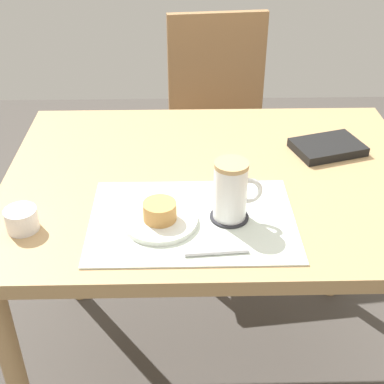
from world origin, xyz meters
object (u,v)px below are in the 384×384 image
at_px(wooden_chair, 220,125).
at_px(coffee_mug, 231,190).
at_px(sugar_bowl, 22,219).
at_px(small_book, 328,147).
at_px(pastry, 160,211).
at_px(dining_table, 214,203).
at_px(pastry_plate, 160,221).

relative_size(wooden_chair, coffee_mug, 6.69).
xyz_separation_m(sugar_bowl, small_book, (0.74, 0.33, -0.01)).
bearing_deg(small_book, pastry, -161.11).
bearing_deg(dining_table, pastry, -122.52).
xyz_separation_m(pastry_plate, sugar_bowl, (-0.30, -0.01, 0.02)).
xyz_separation_m(coffee_mug, sugar_bowl, (-0.45, -0.03, -0.05)).
height_order(pastry, sugar_bowl, pastry).
bearing_deg(pastry, wooden_chair, 78.22).
bearing_deg(small_book, wooden_chair, 92.89).
bearing_deg(sugar_bowl, dining_table, 26.78).
bearing_deg(dining_table, wooden_chair, 84.73).
bearing_deg(pastry_plate, wooden_chair, 78.22).
xyz_separation_m(coffee_mug, small_book, (0.29, 0.31, -0.06)).
bearing_deg(wooden_chair, sugar_bowl, 57.15).
distance_m(dining_table, sugar_bowl, 0.49).
distance_m(dining_table, small_book, 0.35).
xyz_separation_m(pastry, small_book, (0.44, 0.33, -0.02)).
height_order(dining_table, small_book, small_book).
height_order(wooden_chair, sugar_bowl, wooden_chair).
distance_m(coffee_mug, small_book, 0.43).
relative_size(wooden_chair, pastry_plate, 5.55).
relative_size(dining_table, pastry_plate, 6.46).
xyz_separation_m(wooden_chair, pastry_plate, (-0.20, -0.98, 0.25)).
bearing_deg(dining_table, pastry_plate, -122.52).
height_order(coffee_mug, sugar_bowl, coffee_mug).
distance_m(wooden_chair, pastry, 1.04).
distance_m(pastry, sugar_bowl, 0.30).
distance_m(dining_table, pastry_plate, 0.27).
bearing_deg(small_book, coffee_mug, -150.59).
distance_m(dining_table, coffee_mug, 0.25).
relative_size(pastry_plate, pastry, 2.26).
bearing_deg(pastry_plate, dining_table, 57.48).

